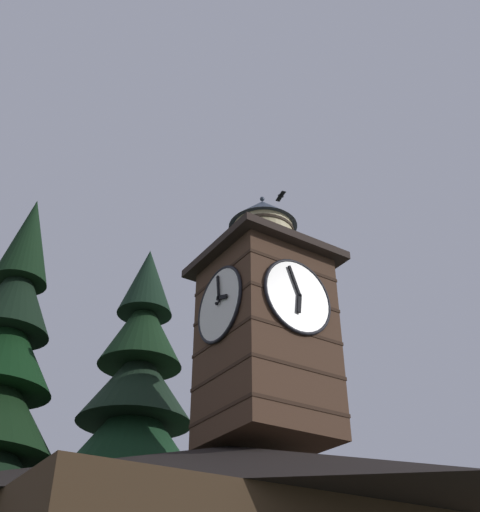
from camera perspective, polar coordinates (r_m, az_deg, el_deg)
The scene contains 4 objects.
clock_tower at distance 18.25m, azimuth 2.34°, elevation -6.31°, with size 3.80×3.80×8.34m.
pine_tree_behind at distance 21.91m, azimuth -10.27°, elevation -19.72°, with size 6.95×6.95×15.39m.
moon at distance 64.02m, azimuth -6.67°, elevation -21.16°, with size 1.40×1.40×1.40m.
flying_bird_high at distance 25.80m, azimuth 3.80°, elevation 5.57°, with size 0.34×0.72×0.15m.
Camera 1 is at (8.98, 11.13, 1.63)m, focal length 43.14 mm.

